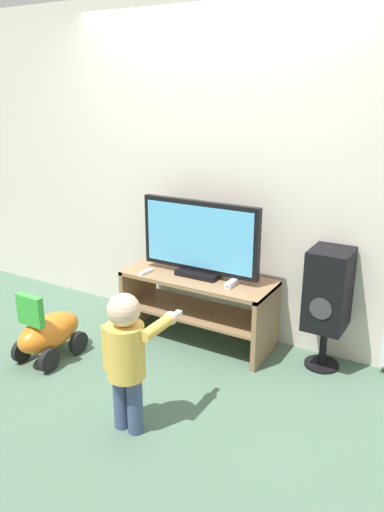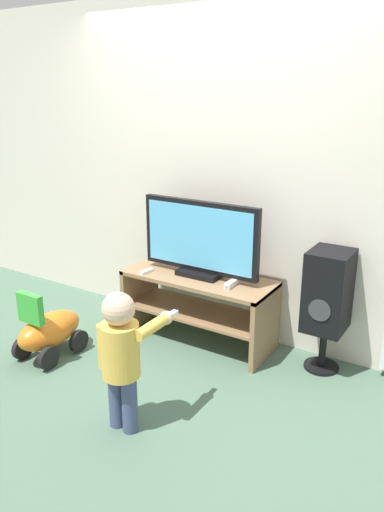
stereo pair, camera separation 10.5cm
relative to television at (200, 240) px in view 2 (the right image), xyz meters
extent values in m
plane|color=#4C6B56|center=(0.00, -0.26, -0.83)|extent=(16.00, 16.00, 0.00)
cube|color=silver|center=(0.00, 0.29, 0.47)|extent=(10.00, 0.06, 2.60)
cube|color=#93704C|center=(0.00, -0.02, -0.30)|extent=(1.18, 0.47, 0.03)
cube|color=#93704C|center=(0.00, -0.02, -0.59)|extent=(1.14, 0.43, 0.02)
cube|color=#93704C|center=(-0.57, -0.02, -0.56)|extent=(0.04, 0.47, 0.54)
cube|color=#93704C|center=(0.57, -0.02, -0.56)|extent=(0.04, 0.47, 0.54)
cube|color=black|center=(0.00, 0.00, -0.27)|extent=(0.34, 0.20, 0.04)
cube|color=black|center=(0.00, 0.00, 0.03)|extent=(0.97, 0.05, 0.54)
cube|color=#59B2EA|center=(0.00, -0.03, 0.03)|extent=(0.90, 0.01, 0.47)
cube|color=white|center=(0.31, -0.06, -0.27)|extent=(0.05, 0.17, 0.04)
cube|color=#3F8CE5|center=(0.31, -0.15, -0.27)|extent=(0.03, 0.00, 0.01)
cube|color=white|center=(-0.38, -0.17, -0.28)|extent=(0.05, 0.13, 0.02)
cylinder|color=#337FD8|center=(-0.38, -0.17, -0.26)|extent=(0.01, 0.01, 0.00)
cylinder|color=#3F4C72|center=(0.15, -1.19, -0.65)|extent=(0.09, 0.09, 0.35)
cylinder|color=#3F4C72|center=(0.25, -1.19, -0.65)|extent=(0.09, 0.09, 0.35)
cylinder|color=#E5B74C|center=(0.20, -1.19, -0.31)|extent=(0.22, 0.22, 0.32)
sphere|color=beige|center=(0.20, -1.19, -0.06)|extent=(0.19, 0.19, 0.19)
cylinder|color=#E5B74C|center=(0.07, -1.19, -0.33)|extent=(0.07, 0.07, 0.27)
cylinder|color=#E5B74C|center=(0.33, -1.06, -0.19)|extent=(0.07, 0.27, 0.07)
sphere|color=beige|center=(0.33, -0.92, -0.19)|extent=(0.08, 0.08, 0.08)
cube|color=white|center=(0.33, -0.88, -0.19)|extent=(0.03, 0.13, 0.02)
cylinder|color=black|center=(0.97, 0.09, -0.82)|extent=(0.25, 0.25, 0.02)
cylinder|color=black|center=(0.97, 0.09, -0.67)|extent=(0.05, 0.05, 0.32)
cube|color=black|center=(0.97, 0.09, -0.23)|extent=(0.28, 0.32, 0.57)
cylinder|color=#38383D|center=(0.97, -0.08, -0.32)|extent=(0.15, 0.01, 0.15)
ellipsoid|color=orange|center=(-0.81, -0.82, -0.62)|extent=(0.27, 0.55, 0.24)
cube|color=green|center=(-0.81, -0.97, -0.39)|extent=(0.22, 0.05, 0.22)
cylinder|color=black|center=(-0.95, -0.67, -0.74)|extent=(0.04, 0.17, 0.17)
cylinder|color=black|center=(-0.67, -0.67, -0.74)|extent=(0.04, 0.17, 0.17)
cylinder|color=black|center=(-0.95, -0.97, -0.74)|extent=(0.04, 0.17, 0.17)
cylinder|color=black|center=(-0.67, -0.97, -0.74)|extent=(0.04, 0.17, 0.17)
camera|label=1|loc=(1.77, -3.14, 1.08)|focal=35.00mm
camera|label=2|loc=(1.86, -3.08, 1.08)|focal=35.00mm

